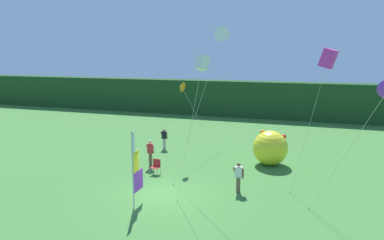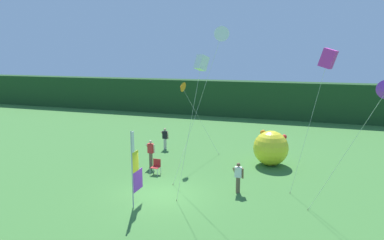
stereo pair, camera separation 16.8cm
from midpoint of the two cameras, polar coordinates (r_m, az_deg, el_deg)
The scene contains 12 objects.
ground_plane at distance 18.31m, azimuth -4.70°, elevation -12.11°, with size 120.00×120.00×0.00m, color #3D7533.
distant_treeline at distance 40.51m, azimuth 8.88°, elevation 3.43°, with size 80.00×2.40×4.05m, color #1E421E.
banner_flag at distance 16.71m, azimuth -8.97°, elevation -7.99°, with size 0.06×1.03×3.70m.
person_near_banner at distance 22.29m, azimuth -6.54°, elevation -5.34°, with size 0.55×0.48×1.77m.
person_mid_field at distance 18.41m, azimuth 7.81°, elevation -9.18°, with size 0.55×0.48×1.61m.
person_far_left at distance 26.41m, azimuth -4.24°, elevation -2.95°, with size 0.55×0.48×1.61m.
inflatable_balloon at distance 23.14m, azimuth 12.93°, elevation -4.47°, with size 2.25×2.25×2.26m.
folding_chair at distance 21.20m, azimuth -5.66°, elevation -7.40°, with size 0.51×0.51×0.89m.
kite_white_box_0 at distance 15.27m, azimuth 1.85°, elevation 9.18°, with size 1.72×0.80×7.08m.
kite_magenta_box_2 at distance 16.99m, azimuth 21.57°, elevation 9.28°, with size 1.79×1.17×7.37m.
kite_orange_delta_3 at distance 22.74m, azimuth -1.44°, elevation 5.41°, with size 2.24×2.57×5.35m.
kite_white_delta_4 at distance 17.36m, azimuth 5.11°, elevation 13.64°, with size 3.06×0.50×8.41m.
Camera 2 is at (6.84, -15.43, 7.10)m, focal length 32.69 mm.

